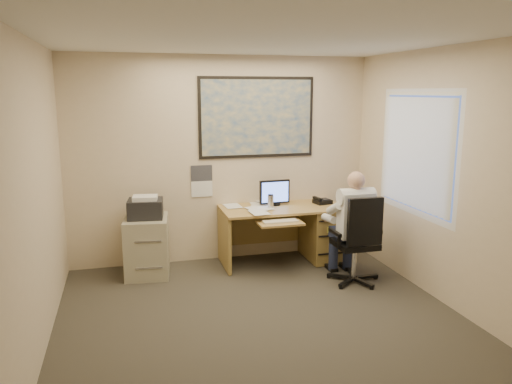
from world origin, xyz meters
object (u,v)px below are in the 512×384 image
object	(u,v)px
filing_cabinet	(147,241)
person	(354,227)
desk	(305,228)
office_chair	(356,258)

from	to	relation	value
filing_cabinet	person	bearing A→B (deg)	-13.05
desk	person	distance (m)	0.96
desk	person	world-z (taller)	person
desk	office_chair	world-z (taller)	desk
person	desk	bearing A→B (deg)	107.62
filing_cabinet	person	xyz separation A→B (m)	(2.37, -0.86, 0.24)
desk	office_chair	xyz separation A→B (m)	(0.28, -0.96, -0.13)
person	office_chair	bearing A→B (deg)	-90.22
filing_cabinet	office_chair	xyz separation A→B (m)	(2.37, -0.94, -0.12)
office_chair	person	distance (m)	0.36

